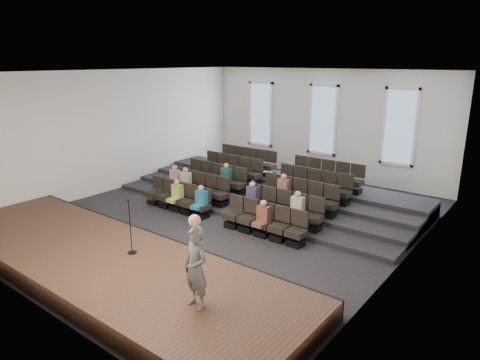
% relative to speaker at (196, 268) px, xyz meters
% --- Properties ---
extents(ground, '(14.00, 14.00, 0.00)m').
position_rel_speaker_xyz_m(ground, '(-3.60, 5.37, -1.37)').
color(ground, black).
rests_on(ground, ground).
extents(ceiling, '(12.00, 14.00, 0.02)m').
position_rel_speaker_xyz_m(ceiling, '(-3.60, 5.37, 3.64)').
color(ceiling, white).
rests_on(ceiling, ground).
extents(wall_back, '(12.00, 0.04, 5.00)m').
position_rel_speaker_xyz_m(wall_back, '(-3.60, 12.39, 1.13)').
color(wall_back, silver).
rests_on(wall_back, ground).
extents(wall_front, '(12.00, 0.04, 5.00)m').
position_rel_speaker_xyz_m(wall_front, '(-3.60, -1.65, 1.13)').
color(wall_front, silver).
rests_on(wall_front, ground).
extents(wall_left, '(0.04, 14.00, 5.00)m').
position_rel_speaker_xyz_m(wall_left, '(-9.62, 5.37, 1.13)').
color(wall_left, silver).
rests_on(wall_left, ground).
extents(wall_right, '(0.04, 14.00, 5.00)m').
position_rel_speaker_xyz_m(wall_right, '(2.42, 5.37, 1.13)').
color(wall_right, silver).
rests_on(wall_right, ground).
extents(stage, '(11.80, 3.60, 0.50)m').
position_rel_speaker_xyz_m(stage, '(-3.60, 0.27, -1.12)').
color(stage, '#43281C').
rests_on(stage, ground).
extents(stage_lip, '(11.80, 0.06, 0.52)m').
position_rel_speaker_xyz_m(stage_lip, '(-3.60, 2.04, -1.12)').
color(stage_lip, black).
rests_on(stage_lip, ground).
extents(risers, '(11.80, 4.80, 0.60)m').
position_rel_speaker_xyz_m(risers, '(-3.60, 8.54, -1.17)').
color(risers, black).
rests_on(risers, ground).
extents(seating_rows, '(6.80, 4.70, 1.67)m').
position_rel_speaker_xyz_m(seating_rows, '(-3.60, 6.91, -0.69)').
color(seating_rows, black).
rests_on(seating_rows, ground).
extents(windows, '(8.44, 0.10, 3.24)m').
position_rel_speaker_xyz_m(windows, '(-3.60, 12.32, 1.33)').
color(windows, white).
rests_on(windows, wall_back).
extents(audience, '(6.05, 2.64, 1.10)m').
position_rel_speaker_xyz_m(audience, '(-3.95, 5.71, -0.55)').
color(audience, '#ADC24D').
rests_on(audience, seating_rows).
extents(speaker, '(0.69, 0.51, 1.73)m').
position_rel_speaker_xyz_m(speaker, '(0.00, 0.00, 0.00)').
color(speaker, '#555250').
rests_on(speaker, stage).
extents(mic_stand, '(0.25, 0.25, 1.49)m').
position_rel_speaker_xyz_m(mic_stand, '(-3.09, 0.80, -0.42)').
color(mic_stand, black).
rests_on(mic_stand, stage).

